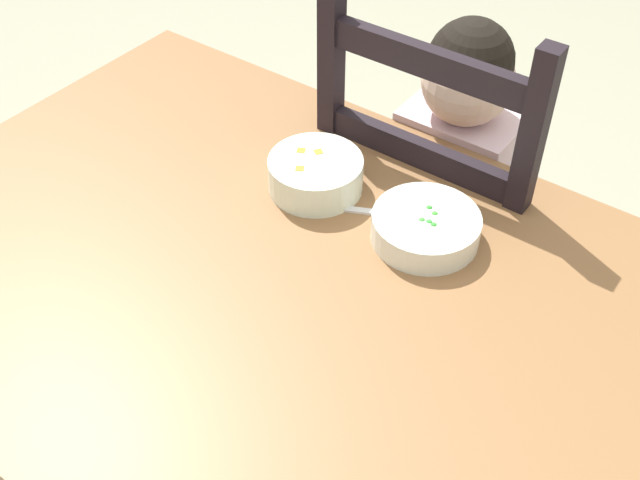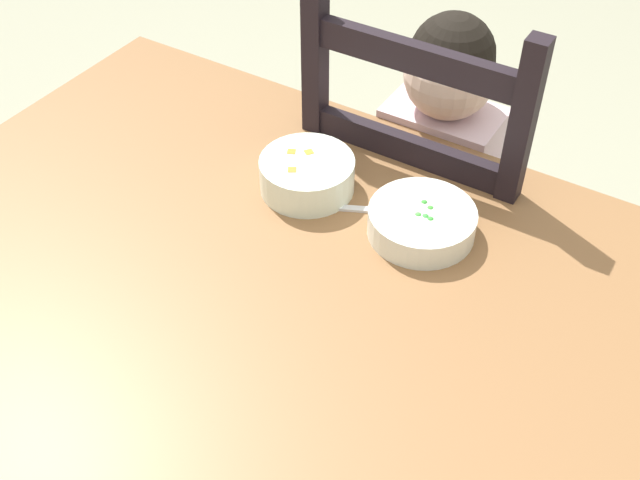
% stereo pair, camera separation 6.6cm
% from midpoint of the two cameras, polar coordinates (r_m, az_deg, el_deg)
% --- Properties ---
extents(dining_table, '(1.43, 0.91, 0.75)m').
position_cam_midpoint_polar(dining_table, '(1.24, 0.11, -6.77)').
color(dining_table, brown).
rests_on(dining_table, ground).
extents(dining_chair, '(0.42, 0.42, 1.04)m').
position_cam_midpoint_polar(dining_chair, '(1.67, 9.82, 0.38)').
color(dining_chair, black).
rests_on(dining_chair, ground).
extents(child_figure, '(0.32, 0.31, 0.95)m').
position_cam_midpoint_polar(child_figure, '(1.57, 10.45, 4.45)').
color(child_figure, silver).
rests_on(child_figure, ground).
extents(bowl_of_peas, '(0.17, 0.17, 0.05)m').
position_cam_midpoint_polar(bowl_of_peas, '(1.24, 9.20, 0.91)').
color(bowl_of_peas, white).
rests_on(bowl_of_peas, dining_table).
extents(bowl_of_carrots, '(0.16, 0.16, 0.06)m').
position_cam_midpoint_polar(bowl_of_carrots, '(1.32, 1.11, 4.84)').
color(bowl_of_carrots, white).
rests_on(bowl_of_carrots, dining_table).
extents(spoon, '(0.13, 0.08, 0.01)m').
position_cam_midpoint_polar(spoon, '(1.29, 3.07, 2.32)').
color(spoon, silver).
rests_on(spoon, dining_table).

